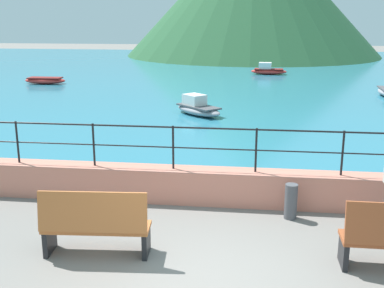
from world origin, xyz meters
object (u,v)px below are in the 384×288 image
Objects in this scene: bench_main at (95,224)px; boat_4 at (198,108)px; bollard at (291,201)px; boat_0 at (268,70)px; boat_6 at (45,80)px.

bench_main reaches higher than boat_4.
boat_0 reaches higher than bollard.
bollard is 9.82m from boat_4.
boat_0 is (0.13, 23.18, -0.01)m from bollard.
bench_main reaches higher than boat_0.
bench_main is at bearing -91.58° from boat_4.
bench_main is at bearing -64.07° from boat_6.
bollard is 0.29× the size of boat_6.
bench_main is 21.03m from boat_6.
boat_4 is (0.31, 11.31, -0.23)m from bench_main.
boat_4 is (-2.87, 9.39, -0.01)m from bollard.
bollard is at bearing 31.11° from bench_main.
bench_main is 3.73m from bollard.
boat_0 reaches higher than boat_6.
bench_main reaches higher than boat_6.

